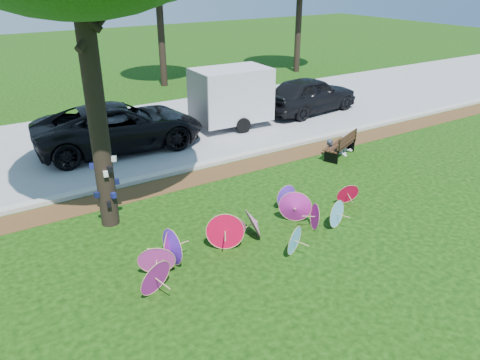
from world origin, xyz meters
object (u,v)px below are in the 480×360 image
(cargo_trailer, at_px, (231,94))
(person_left, at_px, (331,140))
(black_van, at_px, (120,127))
(dark_pickup, at_px, (310,95))
(park_bench, at_px, (339,145))
(parasol_pile, at_px, (242,230))
(person_right, at_px, (346,136))

(cargo_trailer, relative_size, person_left, 2.30)
(cargo_trailer, bearing_deg, black_van, -176.62)
(dark_pickup, height_order, park_bench, dark_pickup)
(parasol_pile, xyz_separation_m, park_bench, (5.79, 2.97, 0.03))
(dark_pickup, relative_size, person_left, 3.67)
(parasol_pile, xyz_separation_m, person_left, (5.44, 3.02, 0.25))
(park_bench, xyz_separation_m, person_left, (-0.35, 0.05, 0.22))
(parasol_pile, xyz_separation_m, cargo_trailer, (4.42, 7.70, 0.94))
(black_van, distance_m, person_right, 7.82)
(dark_pickup, distance_m, person_right, 5.15)
(parasol_pile, xyz_separation_m, person_right, (6.14, 3.02, 0.26))
(black_van, bearing_deg, park_bench, -123.67)
(black_van, bearing_deg, parasol_pile, -174.33)
(black_van, distance_m, dark_pickup, 8.57)
(park_bench, height_order, person_left, person_left)
(park_bench, height_order, person_right, person_right)
(parasol_pile, relative_size, dark_pickup, 1.44)
(parasol_pile, bearing_deg, cargo_trailer, 60.11)
(person_left, xyz_separation_m, person_right, (0.70, 0.00, 0.01))
(black_van, height_order, dark_pickup, black_van)
(person_left, bearing_deg, person_right, -2.77)
(dark_pickup, height_order, cargo_trailer, cargo_trailer)
(parasol_pile, xyz_separation_m, black_van, (-0.17, 7.64, 0.43))
(parasol_pile, xyz_separation_m, dark_pickup, (8.40, 7.64, 0.41))
(dark_pickup, bearing_deg, cargo_trailer, 83.24)
(black_van, relative_size, cargo_trailer, 1.99)
(parasol_pile, bearing_deg, person_right, 26.20)
(black_van, bearing_deg, person_right, -121.79)
(parasol_pile, height_order, person_right, person_right)
(park_bench, relative_size, person_left, 1.24)
(black_van, relative_size, park_bench, 3.68)
(cargo_trailer, bearing_deg, dark_pickup, 1.85)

